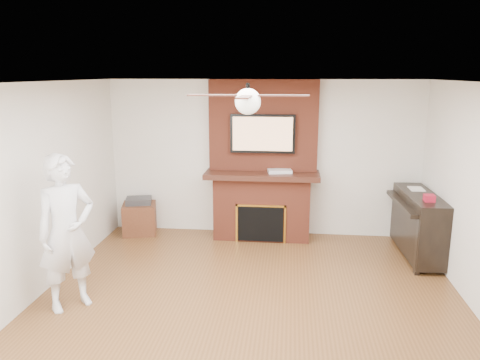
# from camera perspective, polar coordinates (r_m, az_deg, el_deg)

# --- Properties ---
(room_shell) EXTENTS (5.36, 5.86, 2.86)m
(room_shell) POSITION_cam_1_polar(r_m,az_deg,el_deg) (4.88, 0.91, -3.08)
(room_shell) COLOR #573519
(room_shell) RESTS_ON ground
(fireplace) EXTENTS (1.78, 0.64, 2.50)m
(fireplace) POSITION_cam_1_polar(r_m,az_deg,el_deg) (7.41, 2.74, 0.45)
(fireplace) COLOR brown
(fireplace) RESTS_ON ground
(tv) EXTENTS (1.00, 0.08, 0.60)m
(tv) POSITION_cam_1_polar(r_m,az_deg,el_deg) (7.25, 2.78, 5.66)
(tv) COLOR black
(tv) RESTS_ON fireplace
(ceiling_fan) EXTENTS (1.21, 1.21, 0.31)m
(ceiling_fan) POSITION_cam_1_polar(r_m,az_deg,el_deg) (4.70, 0.96, 9.69)
(ceiling_fan) COLOR black
(ceiling_fan) RESTS_ON room_shell
(person) EXTENTS (0.76, 0.76, 1.76)m
(person) POSITION_cam_1_polar(r_m,az_deg,el_deg) (5.52, -20.38, -6.04)
(person) COLOR silver
(person) RESTS_ON ground
(side_table) EXTENTS (0.63, 0.63, 0.60)m
(side_table) POSITION_cam_1_polar(r_m,az_deg,el_deg) (7.91, -12.14, -4.41)
(side_table) COLOR #502716
(side_table) RESTS_ON ground
(piano) EXTENTS (0.58, 1.44, 1.02)m
(piano) POSITION_cam_1_polar(r_m,az_deg,el_deg) (7.17, 20.89, -4.96)
(piano) COLOR black
(piano) RESTS_ON ground
(cable_box) EXTENTS (0.39, 0.27, 0.05)m
(cable_box) POSITION_cam_1_polar(r_m,az_deg,el_deg) (7.28, 4.87, 1.08)
(cable_box) COLOR silver
(cable_box) RESTS_ON fireplace
(candle_orange) EXTENTS (0.07, 0.07, 0.13)m
(candle_orange) POSITION_cam_1_polar(r_m,az_deg,el_deg) (7.49, 1.94, -6.80)
(candle_orange) COLOR gold
(candle_orange) RESTS_ON ground
(candle_green) EXTENTS (0.07, 0.07, 0.09)m
(candle_green) POSITION_cam_1_polar(r_m,az_deg,el_deg) (7.50, 2.75, -6.97)
(candle_green) COLOR #356F2C
(candle_green) RESTS_ON ground
(candle_cream) EXTENTS (0.08, 0.08, 0.12)m
(candle_cream) POSITION_cam_1_polar(r_m,az_deg,el_deg) (7.50, 3.87, -6.88)
(candle_cream) COLOR beige
(candle_cream) RESTS_ON ground
(candle_blue) EXTENTS (0.07, 0.07, 0.07)m
(candle_blue) POSITION_cam_1_polar(r_m,az_deg,el_deg) (7.44, 4.57, -7.22)
(candle_blue) COLOR #2E648C
(candle_blue) RESTS_ON ground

